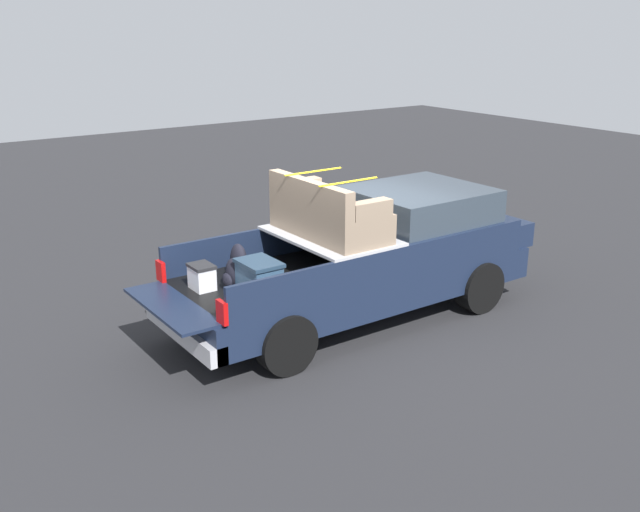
% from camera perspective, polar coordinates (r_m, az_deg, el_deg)
% --- Properties ---
extents(ground_plane, '(40.00, 40.00, 0.00)m').
position_cam_1_polar(ground_plane, '(10.89, 2.59, -4.93)').
color(ground_plane, '#262628').
extents(pickup_truck, '(6.05, 2.06, 2.23)m').
position_cam_1_polar(pickup_truck, '(10.76, 4.15, 0.15)').
color(pickup_truck, '#162138').
rests_on(pickup_truck, ground_plane).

